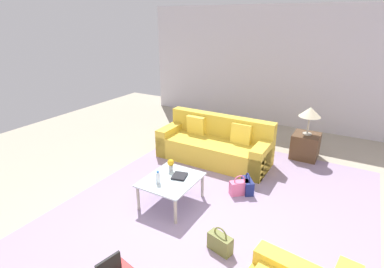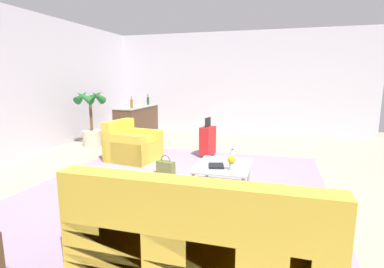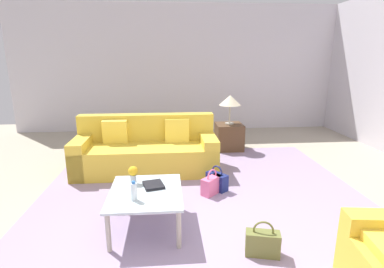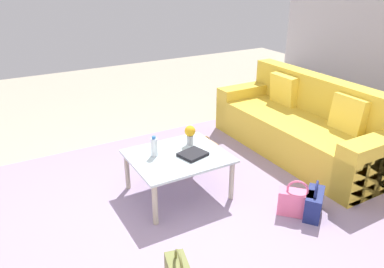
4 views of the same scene
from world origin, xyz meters
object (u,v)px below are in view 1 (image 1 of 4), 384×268
object	(u,v)px
handbag_pink	(239,187)
couch	(216,145)
side_table	(305,146)
water_bottle	(158,178)
coffee_table_book	(180,176)
flower_vase	(171,164)
coffee_table	(171,182)
table_lamp	(310,113)
handbag_olive	(220,243)
handbag_navy	(247,185)
handbag_tan	(170,175)

from	to	relation	value
handbag_pink	couch	bearing A→B (deg)	-137.44
side_table	handbag_pink	size ratio (longest dim) A/B	1.47
water_bottle	coffee_table_book	world-z (taller)	water_bottle
water_bottle	flower_vase	bearing A→B (deg)	-173.21
water_bottle	handbag_pink	size ratio (longest dim) A/B	0.57
coffee_table	water_bottle	xyz separation A→B (m)	(0.20, -0.10, 0.15)
flower_vase	side_table	world-z (taller)	flower_vase
side_table	handbag_pink	xyz separation A→B (m)	(2.03, -0.66, -0.13)
coffee_table	handbag_pink	bearing A→B (deg)	132.42
couch	water_bottle	size ratio (longest dim) A/B	11.14
table_lamp	flower_vase	bearing A→B (deg)	-32.60
side_table	handbag_olive	xyz separation A→B (m)	(3.38, -0.38, -0.13)
handbag_olive	coffee_table_book	bearing A→B (deg)	-124.04
side_table	handbag_navy	bearing A→B (deg)	-16.58
table_lamp	handbag_navy	size ratio (longest dim) A/B	1.62
handbag_navy	flower_vase	bearing A→B (deg)	-57.87
water_bottle	table_lamp	xyz separation A→B (m)	(-3.00, 1.60, 0.47)
handbag_olive	handbag_tan	bearing A→B (deg)	-126.34
couch	side_table	size ratio (longest dim) A/B	4.31
couch	handbag_tan	world-z (taller)	couch
table_lamp	handbag_olive	distance (m)	3.51
water_bottle	handbag_pink	world-z (taller)	water_bottle
couch	side_table	bearing A→B (deg)	122.12
coffee_table_book	flower_vase	bearing A→B (deg)	-127.91
water_bottle	coffee_table_book	xyz separation A→B (m)	(-0.32, 0.18, -0.08)
water_bottle	flower_vase	size ratio (longest dim) A/B	1.00
couch	handbag_navy	xyz separation A→B (m)	(0.89, 1.03, -0.18)
coffee_table	handbag_pink	world-z (taller)	coffee_table
couch	handbag_navy	distance (m)	1.38
couch	flower_vase	xyz separation A→B (m)	(1.58, -0.05, 0.25)
coffee_table	handbag_pink	xyz separation A→B (m)	(-0.77, 0.84, -0.25)
coffee_table	handbag_navy	size ratio (longest dim) A/B	2.54
handbag_olive	flower_vase	bearing A→B (deg)	-122.29
couch	table_lamp	world-z (taller)	table_lamp
water_bottle	handbag_pink	bearing A→B (deg)	135.82
handbag_tan	water_bottle	bearing A→B (deg)	22.10
side_table	coffee_table_book	bearing A→B (deg)	-27.92
flower_vase	side_table	distance (m)	3.08
coffee_table_book	table_lamp	distance (m)	3.08
handbag_pink	coffee_table_book	bearing A→B (deg)	-49.56
coffee_table	handbag_pink	size ratio (longest dim) A/B	2.54
water_bottle	handbag_olive	xyz separation A→B (m)	(0.38, 1.22, -0.40)
handbag_tan	handbag_navy	bearing A→B (deg)	105.37
handbag_pink	water_bottle	bearing A→B (deg)	-44.18
table_lamp	handbag_tan	bearing A→B (deg)	-39.96
coffee_table_book	handbag_pink	bearing A→B (deg)	116.02
handbag_pink	handbag_olive	xyz separation A→B (m)	(1.35, 0.28, 0.00)
coffee_table	handbag_olive	size ratio (longest dim) A/B	2.54
water_bottle	handbag_navy	xyz separation A→B (m)	(-1.10, 1.03, -0.40)
flower_vase	coffee_table_book	bearing A→B (deg)	66.50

